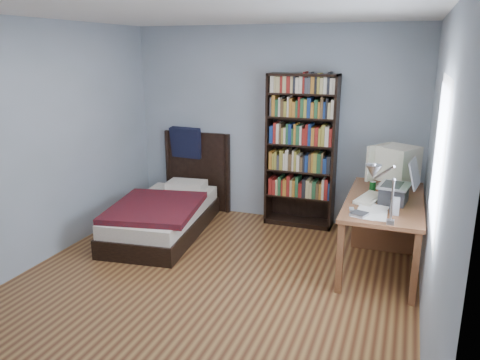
# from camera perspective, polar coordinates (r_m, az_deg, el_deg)

# --- Properties ---
(room) EXTENTS (4.20, 4.24, 2.50)m
(room) POSITION_cam_1_polar(r_m,az_deg,el_deg) (4.16, -3.72, 2.54)
(room) COLOR #542B18
(room) RESTS_ON ground
(desk) EXTENTS (0.75, 1.56, 0.73)m
(desk) POSITION_cam_1_polar(r_m,az_deg,el_deg) (5.47, 17.26, -4.08)
(desk) COLOR brown
(desk) RESTS_ON floor
(crt_monitor) EXTENTS (0.57, 0.52, 0.47)m
(crt_monitor) POSITION_cam_1_polar(r_m,az_deg,el_deg) (5.37, 18.34, 1.90)
(crt_monitor) COLOR beige
(crt_monitor) RESTS_ON desk
(laptop) EXTENTS (0.41, 0.40, 0.45)m
(laptop) POSITION_cam_1_polar(r_m,az_deg,el_deg) (4.84, 18.48, -1.29)
(laptop) COLOR #2D2D30
(laptop) RESTS_ON desk
(desk_lamp) EXTENTS (0.24, 0.53, 0.63)m
(desk_lamp) POSITION_cam_1_polar(r_m,az_deg,el_deg) (3.77, 16.34, 0.29)
(desk_lamp) COLOR #99999E
(desk_lamp) RESTS_ON desk
(keyboard) EXTENTS (0.30, 0.49, 0.04)m
(keyboard) POSITION_cam_1_polar(r_m,az_deg,el_deg) (4.89, 15.53, -2.20)
(keyboard) COLOR beige
(keyboard) RESTS_ON desk
(speaker) EXTENTS (0.08, 0.08, 0.16)m
(speaker) POSITION_cam_1_polar(r_m,az_deg,el_deg) (4.52, 18.37, -3.05)
(speaker) COLOR gray
(speaker) RESTS_ON desk
(soda_can) EXTENTS (0.06, 0.06, 0.12)m
(soda_can) POSITION_cam_1_polar(r_m,az_deg,el_deg) (5.14, 15.85, -0.84)
(soda_can) COLOR #073611
(soda_can) RESTS_ON desk
(mouse) EXTENTS (0.06, 0.11, 0.04)m
(mouse) POSITION_cam_1_polar(r_m,az_deg,el_deg) (5.24, 17.27, -1.14)
(mouse) COLOR silver
(mouse) RESTS_ON desk
(phone_silver) EXTENTS (0.08, 0.11, 0.02)m
(phone_silver) POSITION_cam_1_polar(r_m,az_deg,el_deg) (4.73, 14.46, -2.79)
(phone_silver) COLOR silver
(phone_silver) RESTS_ON desk
(phone_grey) EXTENTS (0.06, 0.09, 0.02)m
(phone_grey) POSITION_cam_1_polar(r_m,az_deg,el_deg) (4.54, 13.46, -3.48)
(phone_grey) COLOR gray
(phone_grey) RESTS_ON desk
(external_drive) EXTENTS (0.17, 0.17, 0.03)m
(external_drive) POSITION_cam_1_polar(r_m,az_deg,el_deg) (4.40, 14.31, -4.08)
(external_drive) COLOR gray
(external_drive) RESTS_ON desk
(bookshelf) EXTENTS (0.86, 0.30, 1.92)m
(bookshelf) POSITION_cam_1_polar(r_m,az_deg,el_deg) (5.91, 7.44, 3.48)
(bookshelf) COLOR black
(bookshelf) RESTS_ON floor
(bed) EXTENTS (1.18, 2.04, 1.16)m
(bed) POSITION_cam_1_polar(r_m,az_deg,el_deg) (5.90, -8.91, -3.70)
(bed) COLOR black
(bed) RESTS_ON floor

